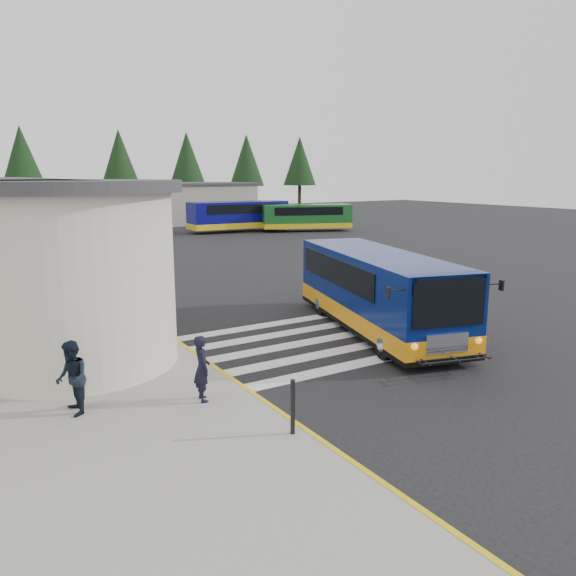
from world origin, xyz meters
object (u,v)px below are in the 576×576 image
transit_bus (377,294)px  bollard (293,407)px  far_bus_a (238,215)px  far_bus_b (306,216)px  pedestrian_a (202,368)px  pedestrian_b (72,378)px

transit_bus → bollard: 8.37m
far_bus_a → far_bus_b: far_bus_a is taller
pedestrian_a → far_bus_b: far_bus_b is taller
pedestrian_a → bollard: size_ratio=1.35×
transit_bus → far_bus_a: (10.85, 31.63, 0.27)m
pedestrian_a → bollard: 2.59m
bollard → far_bus_a: 40.73m
bollard → far_bus_a: bearing=64.7°
transit_bus → bollard: transit_bus is taller
far_bus_b → pedestrian_b: bearing=159.8°
far_bus_a → far_bus_b: (5.39, -2.91, -0.16)m
far_bus_b → transit_bus: bearing=170.8°
pedestrian_b → far_bus_b: (26.21, 30.73, 0.40)m
pedestrian_b → bollard: (3.42, -3.18, -0.24)m
transit_bus → pedestrian_a: size_ratio=6.33×
pedestrian_a → pedestrian_b: bearing=82.8°
pedestrian_b → far_bus_a: (20.81, 33.64, 0.56)m
bollard → far_bus_b: bearing=56.1°
far_bus_a → bollard: bearing=156.6°
transit_bus → far_bus_a: far_bus_a is taller
transit_bus → pedestrian_a: (-7.37, -2.74, -0.34)m
pedestrian_a → pedestrian_b: (-2.59, 0.73, 0.05)m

